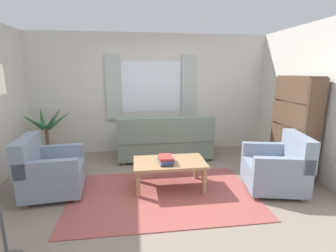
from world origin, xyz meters
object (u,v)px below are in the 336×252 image
Objects in this scene: book_stack_on_table at (166,160)px; bookshelf at (294,125)px; potted_plant at (48,137)px; armchair_left at (49,171)px; couch at (165,142)px; coffee_table at (170,165)px; armchair_right at (278,168)px.

book_stack_on_table is 2.34m from bookshelf.
potted_plant is at bearing 74.58° from bookshelf.
bookshelf reaches higher than armchair_left.
book_stack_on_table is (-0.15, -1.40, 0.12)m from couch.
coffee_table is 2.73m from potted_plant.
couch is 2.22m from armchair_right.
couch reaches higher than armchair_left.
couch is at bearing 86.08° from coffee_table.
couch is at bearing -123.46° from armchair_right.
armchair_right is 0.58× the size of bookshelf.
book_stack_on_table is at bearing 83.70° from couch.
armchair_left is 1.54m from potted_plant.
bookshelf is at bearing 145.57° from armchair_right.
armchair_left reaches higher than coffee_table.
coffee_table is at bearing -97.18° from armchair_left.
potted_plant is at bearing -4.55° from couch.
couch is 1.74× the size of potted_plant.
armchair_right is (1.55, -1.59, -0.01)m from couch.
potted_plant is at bearing 13.01° from armchair_left.
bookshelf is at bearing -92.31° from armchair_left.
potted_plant is 4.67m from bookshelf.
couch reaches higher than armchair_right.
armchair_left is at bearing 178.22° from coffee_table.
potted_plant reaches higher than couch.
couch is at bearing -4.55° from potted_plant.
book_stack_on_table is (1.72, -0.13, 0.14)m from armchair_left.
book_stack_on_table is at bearing -99.74° from armchair_left.
coffee_table is 0.15m from book_stack_on_table.
potted_plant is (-2.27, 1.51, 0.12)m from coffee_table.
bookshelf is at bearing 7.00° from coffee_table.
bookshelf is at bearing 8.67° from book_stack_on_table.
armchair_right is 3.08× the size of book_stack_on_table.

